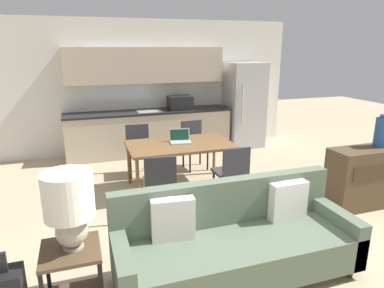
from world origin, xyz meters
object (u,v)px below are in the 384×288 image
refrigerator (244,105)px  dining_table (180,147)px  credenza (365,177)px  dining_chair_near_right (232,171)px  dining_chair_far_right (194,141)px  couch (235,242)px  dining_chair_far_left (139,147)px  laptop (180,139)px  dining_chair_near_left (160,181)px  vase (382,132)px  side_table (73,270)px  table_lamp (69,204)px

refrigerator → dining_table: size_ratio=1.15×
credenza → dining_chair_near_right: size_ratio=1.24×
dining_table → dining_chair_far_right: 0.99m
couch → dining_chair_far_left: size_ratio=2.68×
dining_chair_far_right → laptop: laptop is taller
refrigerator → dining_chair_far_left: bearing=-157.3°
dining_chair_near_left → laptop: 1.12m
dining_chair_near_right → laptop: 1.05m
dining_chair_near_right → dining_chair_near_left: size_ratio=1.00×
credenza → dining_chair_near_right: dining_chair_near_right is taller
dining_table → couch: size_ratio=0.69×
refrigerator → laptop: refrigerator is taller
laptop → dining_chair_far_right: bearing=65.4°
dining_chair_far_left → laptop: bearing=-50.1°
dining_chair_far_right → credenza: bearing=-55.9°
dining_chair_near_right → dining_chair_far_left: (-1.02, 1.61, 0.00)m
dining_table → dining_chair_near_left: dining_chair_near_left is taller
dining_table → vase: (2.45, -1.39, 0.38)m
dining_table → dining_chair_far_left: dining_chair_far_left is taller
dining_chair_near_right → credenza: bearing=159.2°
credenza → vase: bearing=8.9°
refrigerator → credenza: size_ratio=1.72×
refrigerator → dining_chair_near_left: size_ratio=2.13×
credenza → refrigerator: bearing=93.5°
side_table → dining_table: bearing=55.0°
refrigerator → vase: refrigerator is taller
dining_table → credenza: bearing=-32.4°
dining_chair_far_right → dining_chair_far_left: same height
dining_chair_near_left → laptop: (0.55, 0.93, 0.27)m
side_table → dining_chair_far_right: dining_chair_far_right is taller
couch → refrigerator: bearing=62.3°
vase → dining_chair_far_left: (-2.96, 2.21, -0.55)m
couch → side_table: (-1.47, -0.05, 0.06)m
side_table → dining_chair_far_left: bearing=70.7°
couch → dining_chair_near_right: 1.57m
side_table → dining_chair_near_left: size_ratio=0.70×
couch → dining_chair_far_left: couch is taller
couch → credenza: couch is taller
dining_chair_near_left → couch: bearing=114.7°
couch → dining_chair_far_right: bearing=78.4°
couch → table_lamp: bearing=-178.9°
side_table → dining_chair_far_left: dining_chair_far_left is taller
table_lamp → dining_chair_far_left: 3.28m
couch → dining_chair_far_left: (-0.39, 3.04, 0.15)m
dining_table → side_table: bearing=-125.0°
refrigerator → table_lamp: (-3.60, -4.14, 0.06)m
credenza → dining_chair_far_left: (-2.75, 2.24, 0.08)m
dining_chair_near_right → dining_chair_far_right: same height
refrigerator → dining_chair_near_left: bearing=-133.2°
dining_chair_near_right → dining_chair_far_right: size_ratio=1.00×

